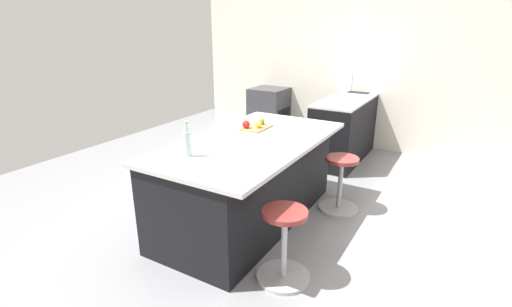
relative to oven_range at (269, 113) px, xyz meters
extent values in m
plane|color=gray|center=(2.48, 1.53, -0.45)|extent=(7.71, 7.71, 0.00)
cube|color=silver|center=(-0.35, 1.53, 0.92)|extent=(0.12, 5.93, 2.75)
cube|color=black|center=(0.00, 1.53, 0.00)|extent=(2.36, 0.60, 0.90)
cube|color=silver|center=(0.00, 1.53, 0.47)|extent=(2.36, 0.60, 0.03)
cube|color=#38383D|center=(-0.29, 1.53, 0.42)|extent=(0.44, 0.36, 0.12)
cylinder|color=#B7B7BC|center=(-0.29, 1.38, 0.62)|extent=(0.02, 0.02, 0.28)
cube|color=#38383D|center=(0.00, 0.00, 0.00)|extent=(0.60, 0.60, 0.90)
cube|color=black|center=(0.00, 0.30, -0.04)|extent=(0.44, 0.01, 0.32)
cube|color=black|center=(2.78, 1.26, -0.02)|extent=(2.14, 0.97, 0.85)
cube|color=silver|center=(2.78, 1.31, 0.42)|extent=(2.20, 1.17, 0.04)
cylinder|color=#B7B7BC|center=(2.09, 2.03, -0.43)|extent=(0.44, 0.44, 0.03)
cylinder|color=#B7B7BC|center=(2.09, 2.03, -0.15)|extent=(0.05, 0.05, 0.56)
cylinder|color=maroon|center=(2.09, 2.03, 0.15)|extent=(0.36, 0.36, 0.04)
cylinder|color=#B7B7BC|center=(3.47, 2.03, -0.43)|extent=(0.44, 0.44, 0.03)
cylinder|color=#B7B7BC|center=(3.47, 2.03, -0.15)|extent=(0.05, 0.05, 0.56)
cylinder|color=maroon|center=(3.47, 2.03, 0.15)|extent=(0.36, 0.36, 0.04)
cube|color=tan|center=(2.39, 1.13, 0.45)|extent=(0.36, 0.24, 0.02)
sphere|color=gold|center=(2.42, 1.18, 0.50)|extent=(0.07, 0.07, 0.07)
sphere|color=#609E2D|center=(2.27, 1.13, 0.50)|extent=(0.07, 0.07, 0.07)
sphere|color=red|center=(2.50, 1.07, 0.50)|extent=(0.09, 0.09, 0.09)
cylinder|color=silver|center=(3.47, 1.08, 0.55)|extent=(0.06, 0.06, 0.22)
cylinder|color=silver|center=(3.47, 1.08, 0.70)|extent=(0.03, 0.03, 0.08)
cylinder|color=#B7B7BC|center=(3.47, 1.08, 0.75)|extent=(0.03, 0.03, 0.02)
camera|label=1|loc=(5.78, 3.12, 1.53)|focal=26.07mm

